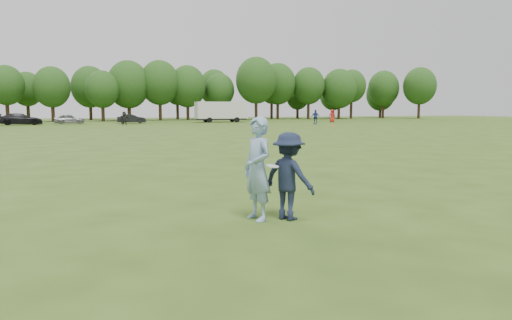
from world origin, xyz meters
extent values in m
plane|color=#2F4A14|center=(0.00, 0.00, 0.00)|extent=(200.00, 200.00, 0.00)
imported|color=#809FC5|center=(-0.76, 0.10, 1.03)|extent=(0.64, 0.84, 2.06)
imported|color=#192137|center=(-0.16, -0.07, 0.88)|extent=(1.15, 1.31, 1.76)
imported|color=navy|center=(25.19, 47.57, 1.00)|extent=(1.15, 1.19, 1.99)
imported|color=red|center=(31.79, 54.60, 1.01)|extent=(1.16, 0.96, 2.02)
imported|color=#272727|center=(0.49, 53.94, 0.89)|extent=(1.71, 0.75, 1.78)
imported|color=black|center=(-12.33, 58.91, 0.77)|extent=(5.34, 2.31, 1.53)
imported|color=gray|center=(-6.44, 60.56, 0.68)|extent=(4.09, 1.81, 1.37)
imported|color=black|center=(1.92, 59.99, 0.67)|extent=(4.16, 1.68, 1.34)
cone|color=#F4490C|center=(23.96, 40.54, 0.15)|extent=(0.28, 0.28, 0.30)
cylinder|color=white|center=(-0.54, -0.12, 1.10)|extent=(0.32, 0.32, 0.07)
cube|color=silver|center=(15.68, 61.11, 1.90)|extent=(8.00, 2.50, 2.60)
cube|color=black|center=(15.68, 61.11, 0.50)|extent=(7.60, 2.30, 0.25)
cylinder|color=black|center=(13.48, 59.86, 0.40)|extent=(0.80, 0.25, 0.80)
cylinder|color=black|center=(13.48, 62.36, 0.40)|extent=(0.80, 0.25, 0.80)
cylinder|color=black|center=(17.88, 59.86, 0.40)|extent=(0.80, 0.25, 0.80)
cylinder|color=black|center=(17.88, 62.36, 0.40)|extent=(0.80, 0.25, 0.80)
cube|color=#333333|center=(11.28, 61.11, 0.55)|extent=(1.20, 0.15, 0.12)
cylinder|color=#332114|center=(-15.90, 73.09, 1.73)|extent=(0.56, 0.56, 3.46)
ellipsoid|color=#1F3D14|center=(-15.90, 73.09, 5.79)|extent=(5.49, 5.49, 6.31)
cylinder|color=#332114|center=(-9.32, 72.95, 1.57)|extent=(0.56, 0.56, 3.14)
ellipsoid|color=#1F3D14|center=(-9.32, 72.95, 5.60)|extent=(5.78, 5.78, 6.64)
cylinder|color=#332114|center=(-1.61, 72.69, 1.51)|extent=(0.56, 0.56, 3.01)
ellipsoid|color=#1F3D14|center=(-1.61, 72.69, 5.34)|extent=(5.46, 5.46, 6.28)
cylinder|color=#332114|center=(2.83, 75.07, 1.61)|extent=(0.56, 0.56, 3.23)
ellipsoid|color=#1F3D14|center=(2.83, 75.07, 6.32)|extent=(7.29, 7.29, 8.38)
cylinder|color=#332114|center=(8.24, 74.97, 1.88)|extent=(0.56, 0.56, 3.77)
ellipsoid|color=#1F3D14|center=(8.24, 74.97, 6.72)|extent=(6.95, 6.95, 8.00)
cylinder|color=#332114|center=(13.38, 75.56, 1.66)|extent=(0.56, 0.56, 3.33)
ellipsoid|color=#1F3D14|center=(13.38, 75.56, 6.18)|extent=(6.71, 6.71, 7.71)
cylinder|color=#332114|center=(19.58, 75.81, 1.61)|extent=(0.56, 0.56, 3.22)
ellipsoid|color=#1F3D14|center=(19.58, 75.81, 5.57)|extent=(5.54, 5.54, 6.37)
cylinder|color=#332114|center=(25.83, 72.87, 2.08)|extent=(0.56, 0.56, 4.15)
ellipsoid|color=#1F3D14|center=(25.83, 72.87, 7.38)|extent=(7.59, 7.59, 8.73)
cylinder|color=#332114|center=(31.73, 76.39, 1.97)|extent=(0.56, 0.56, 3.95)
ellipsoid|color=#1F3D14|center=(31.73, 76.39, 6.99)|extent=(7.16, 7.16, 8.24)
cylinder|color=#332114|center=(37.86, 75.01, 1.95)|extent=(0.56, 0.56, 3.90)
ellipsoid|color=#1F3D14|center=(37.86, 75.01, 6.66)|extent=(6.49, 6.49, 7.46)
cylinder|color=#332114|center=(44.17, 73.78, 1.58)|extent=(0.56, 0.56, 3.16)
ellipsoid|color=#1F3D14|center=(44.17, 73.78, 6.13)|extent=(6.99, 6.99, 8.04)
cylinder|color=#332114|center=(48.56, 76.19, 2.15)|extent=(0.56, 0.56, 4.29)
ellipsoid|color=#1F3D14|center=(48.56, 76.19, 6.85)|extent=(6.02, 6.02, 6.93)
cylinder|color=#332114|center=(57.70, 77.76, 1.84)|extent=(0.56, 0.56, 3.68)
ellipsoid|color=#1F3D14|center=(57.70, 77.76, 6.56)|extent=(6.78, 6.78, 7.80)
cylinder|color=#332114|center=(62.77, 72.10, 1.98)|extent=(0.56, 0.56, 3.96)
ellipsoid|color=#1F3D14|center=(62.77, 72.10, 6.91)|extent=(6.93, 6.93, 7.96)
cylinder|color=#332114|center=(-13.94, 81.92, 1.65)|extent=(0.56, 0.56, 3.29)
ellipsoid|color=#1F3D14|center=(-13.94, 81.92, 5.55)|extent=(5.30, 5.30, 6.09)
cylinder|color=#332114|center=(-3.49, 83.39, 1.64)|extent=(0.56, 0.56, 3.28)
ellipsoid|color=#1F3D14|center=(-3.49, 83.39, 6.16)|extent=(6.78, 6.78, 7.79)
cylinder|color=#332114|center=(3.45, 81.85, 1.56)|extent=(0.56, 0.56, 3.11)
ellipsoid|color=#1F3D14|center=(3.45, 81.85, 5.38)|extent=(5.34, 5.34, 6.14)
cylinder|color=#332114|center=(12.88, 83.26, 1.75)|extent=(0.56, 0.56, 3.50)
ellipsoid|color=#1F3D14|center=(12.88, 83.26, 5.55)|extent=(4.82, 4.82, 5.54)
cylinder|color=#332114|center=(20.66, 83.86, 1.90)|extent=(0.56, 0.56, 3.80)
ellipsoid|color=#1F3D14|center=(20.66, 83.86, 6.49)|extent=(6.34, 6.34, 7.29)
cylinder|color=#332114|center=(32.72, 82.11, 1.92)|extent=(0.56, 0.56, 3.84)
ellipsoid|color=#1F3D14|center=(32.72, 82.11, 6.01)|extent=(5.09, 5.09, 5.86)
cylinder|color=#332114|center=(38.25, 80.94, 1.29)|extent=(0.56, 0.56, 2.58)
ellipsoid|color=#1F3D14|center=(38.25, 80.94, 4.64)|extent=(4.86, 4.86, 5.59)
cylinder|color=#332114|center=(47.73, 82.38, 1.31)|extent=(0.56, 0.56, 2.62)
ellipsoid|color=#1F3D14|center=(47.73, 82.38, 5.22)|extent=(6.11, 6.11, 7.02)
cylinder|color=#332114|center=(59.29, 81.05, 1.27)|extent=(0.56, 0.56, 2.54)
ellipsoid|color=#1F3D14|center=(59.29, 81.05, 5.29)|extent=(6.47, 6.47, 7.44)
camera|label=1|loc=(-3.87, -8.31, 2.24)|focal=32.00mm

